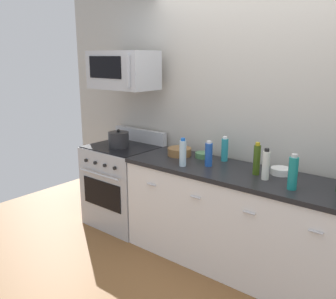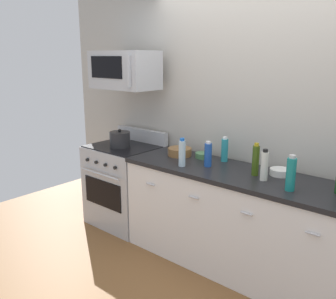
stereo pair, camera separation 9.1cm
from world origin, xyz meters
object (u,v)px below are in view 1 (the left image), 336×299
object	(u,v)px
range_oven	(124,184)
stockpot	(119,140)
bottle_water_clear	(183,153)
bowl_white_ceramic	(281,171)
bottle_soda_blue	(209,154)
bottle_olive_oil	(257,159)
bottle_dish_soap	(225,149)
bowl_green_glaze	(203,155)
microwave	(123,70)
bowl_wooden_salad	(179,151)
bottle_vinegar_white	(266,165)
bottle_sparkling_teal	(293,173)

from	to	relation	value
range_oven	stockpot	bearing A→B (deg)	-90.00
bottle_water_clear	bowl_white_ceramic	distance (m)	0.86
bottle_soda_blue	bottle_olive_oil	world-z (taller)	bottle_olive_oil
bottle_dish_soap	stockpot	distance (m)	1.21
bottle_olive_oil	bowl_white_ceramic	distance (m)	0.24
bottle_dish_soap	bowl_green_glaze	world-z (taller)	bottle_dish_soap
microwave	bottle_olive_oil	world-z (taller)	microwave
range_oven	stockpot	size ratio (longest dim) A/B	4.75
bowl_white_ceramic	stockpot	bearing A→B (deg)	-173.18
bowl_white_ceramic	stockpot	xyz separation A→B (m)	(-1.76, -0.21, 0.06)
bottle_water_clear	bowl_wooden_salad	distance (m)	0.38
bottle_vinegar_white	stockpot	size ratio (longest dim) A/B	1.15
bottle_dish_soap	bowl_white_ceramic	world-z (taller)	bottle_dish_soap
microwave	bottle_dish_soap	distance (m)	1.39
bottle_sparkling_teal	bowl_green_glaze	world-z (taller)	bottle_sparkling_teal
bottle_sparkling_teal	bowl_white_ceramic	world-z (taller)	bottle_sparkling_teal
range_oven	bottle_olive_oil	xyz separation A→B (m)	(1.60, 0.02, 0.58)
bottle_water_clear	bottle_dish_soap	world-z (taller)	bottle_water_clear
bottle_water_clear	bottle_soda_blue	distance (m)	0.24
microwave	stockpot	world-z (taller)	microwave
bowl_white_ceramic	bottle_water_clear	bearing A→B (deg)	-157.11
bowl_wooden_salad	stockpot	world-z (taller)	stockpot
bottle_olive_oil	stockpot	world-z (taller)	bottle_olive_oil
stockpot	bowl_wooden_salad	bearing A→B (deg)	11.59
bowl_green_glaze	bowl_wooden_salad	distance (m)	0.25
range_oven	microwave	world-z (taller)	microwave
bowl_wooden_salad	stockpot	xyz separation A→B (m)	(-0.73, -0.15, 0.04)
bowl_green_glaze	stockpot	xyz separation A→B (m)	(-0.96, -0.23, 0.06)
range_oven	bowl_wooden_salad	distance (m)	0.88
bowl_white_ceramic	bowl_green_glaze	xyz separation A→B (m)	(-0.81, 0.02, -0.00)
range_oven	bowl_white_ceramic	bearing A→B (deg)	5.10
bottle_vinegar_white	bowl_white_ceramic	xyz separation A→B (m)	(0.05, 0.21, -0.09)
bottle_dish_soap	microwave	bearing A→B (deg)	-171.96
bowl_green_glaze	range_oven	bearing A→B (deg)	-169.49
bottle_olive_oil	bottle_vinegar_white	distance (m)	0.14
range_oven	bowl_green_glaze	world-z (taller)	range_oven
bottle_vinegar_white	microwave	bearing A→B (deg)	176.80
bottle_water_clear	bottle_dish_soap	xyz separation A→B (m)	(0.21, 0.39, -0.01)
bottle_vinegar_white	bottle_water_clear	bearing A→B (deg)	-170.47
bottle_vinegar_white	bottle_dish_soap	bearing A→B (deg)	153.96
bottle_dish_soap	bottle_olive_oil	world-z (taller)	bottle_olive_oil
bottle_dish_soap	bowl_wooden_salad	distance (m)	0.47
microwave	bottle_sparkling_teal	size ratio (longest dim) A/B	2.71
bottle_olive_oil	bowl_green_glaze	distance (m)	0.67
bottle_water_clear	bottle_olive_oil	distance (m)	0.66
microwave	bottle_sparkling_teal	distance (m)	2.10
bottle_olive_oil	bottle_vinegar_white	size ratio (longest dim) A/B	1.08
range_oven	bottle_water_clear	world-z (taller)	bottle_water_clear
bowl_white_ceramic	microwave	bearing A→B (deg)	-176.34
bottle_dish_soap	bowl_wooden_salad	bearing A→B (deg)	-165.70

